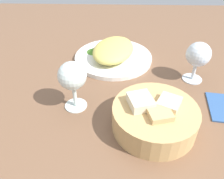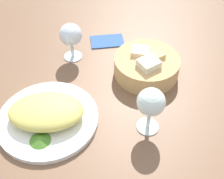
{
  "view_description": "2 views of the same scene",
  "coord_description": "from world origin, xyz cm",
  "px_view_note": "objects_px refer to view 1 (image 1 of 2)",
  "views": [
    {
      "loc": [
        55.92,
        -4.13,
        38.62
      ],
      "look_at": [
        10.29,
        -5.52,
        3.13
      ],
      "focal_mm": 35.95,
      "sensor_mm": 36.0,
      "label": 1
    },
    {
      "loc": [
        -7.74,
        -55.89,
        59.95
      ],
      "look_at": [
        6.98,
        -4.46,
        5.3
      ],
      "focal_mm": 47.45,
      "sensor_mm": 36.0,
      "label": 2
    }
  ],
  "objects_px": {
    "bread_basket": "(154,117)",
    "wine_glass_far": "(198,56)",
    "wine_glass_near": "(72,78)",
    "folded_napkin": "(223,107)",
    "plate": "(113,58)"
  },
  "relations": [
    {
      "from": "plate",
      "to": "bread_basket",
      "type": "xyz_separation_m",
      "value": [
        0.3,
        0.1,
        0.02
      ]
    },
    {
      "from": "wine_glass_near",
      "to": "folded_napkin",
      "type": "relative_size",
      "value": 1.16
    },
    {
      "from": "bread_basket",
      "to": "wine_glass_near",
      "type": "bearing_deg",
      "value": -109.21
    },
    {
      "from": "wine_glass_far",
      "to": "wine_glass_near",
      "type": "bearing_deg",
      "value": -68.56
    },
    {
      "from": "bread_basket",
      "to": "wine_glass_far",
      "type": "bearing_deg",
      "value": 144.58
    },
    {
      "from": "wine_glass_near",
      "to": "wine_glass_far",
      "type": "relative_size",
      "value": 1.08
    },
    {
      "from": "plate",
      "to": "wine_glass_far",
      "type": "distance_m",
      "value": 0.27
    },
    {
      "from": "bread_basket",
      "to": "folded_napkin",
      "type": "relative_size",
      "value": 1.73
    },
    {
      "from": "wine_glass_near",
      "to": "folded_napkin",
      "type": "distance_m",
      "value": 0.38
    },
    {
      "from": "bread_basket",
      "to": "wine_glass_near",
      "type": "relative_size",
      "value": 1.49
    },
    {
      "from": "wine_glass_far",
      "to": "folded_napkin",
      "type": "relative_size",
      "value": 1.08
    },
    {
      "from": "plate",
      "to": "wine_glass_far",
      "type": "xyz_separation_m",
      "value": [
        0.11,
        0.24,
        0.07
      ]
    },
    {
      "from": "bread_basket",
      "to": "wine_glass_far",
      "type": "distance_m",
      "value": 0.24
    },
    {
      "from": "wine_glass_near",
      "to": "wine_glass_far",
      "type": "distance_m",
      "value": 0.35
    },
    {
      "from": "folded_napkin",
      "to": "wine_glass_far",
      "type": "bearing_deg",
      "value": 28.7
    }
  ]
}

